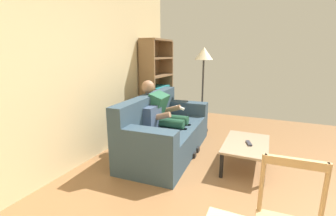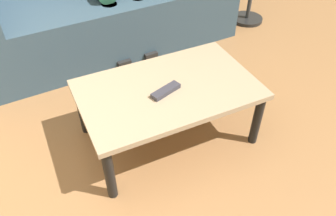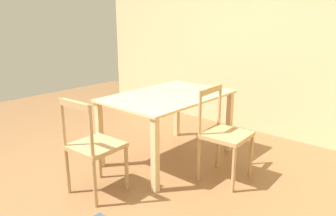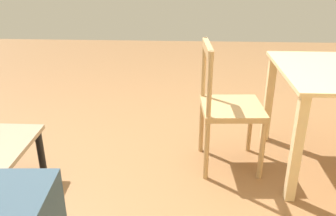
# 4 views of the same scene
# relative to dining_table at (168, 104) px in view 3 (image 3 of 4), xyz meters

# --- Properties ---
(ground_plane) EXTENTS (8.13, 8.13, 0.00)m
(ground_plane) POSITION_rel_dining_table_xyz_m (1.50, 0.04, -0.64)
(ground_plane) COLOR brown
(wall_side) EXTENTS (0.12, 5.29, 2.76)m
(wall_side) POSITION_rel_dining_table_xyz_m (-1.56, 0.04, 0.74)
(wall_side) COLOR #C8B586
(wall_side) RESTS_ON ground_plane
(dining_table) EXTENTS (1.38, 0.91, 0.75)m
(dining_table) POSITION_rel_dining_table_xyz_m (0.00, 0.00, 0.00)
(dining_table) COLOR #D1B27F
(dining_table) RESTS_ON ground_plane
(dining_chair_near_wall) EXTENTS (0.45, 0.45, 0.92)m
(dining_chair_near_wall) POSITION_rel_dining_table_xyz_m (0.00, 0.73, -0.18)
(dining_chair_near_wall) COLOR tan
(dining_chair_near_wall) RESTS_ON ground_plane
(dining_chair_facing_couch) EXTENTS (0.44, 0.44, 0.91)m
(dining_chair_facing_couch) POSITION_rel_dining_table_xyz_m (1.02, 0.00, -0.19)
(dining_chair_facing_couch) COLOR tan
(dining_chair_facing_couch) RESTS_ON ground_plane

